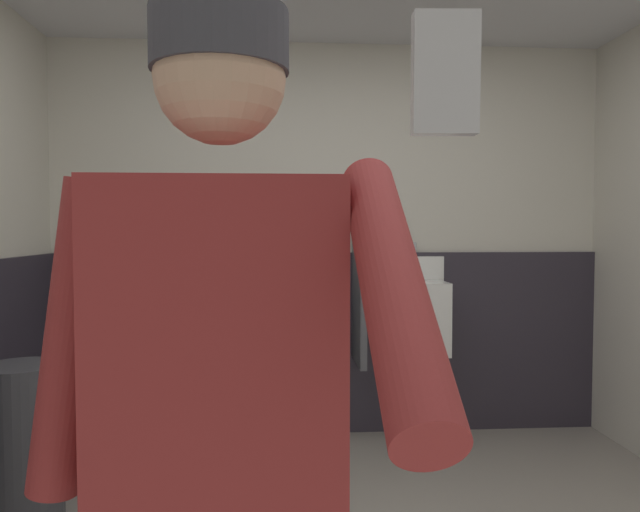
{
  "coord_description": "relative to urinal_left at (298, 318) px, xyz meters",
  "views": [
    {
      "loc": [
        -0.33,
        -1.85,
        1.32
      ],
      "look_at": [
        -0.22,
        -0.21,
        1.25
      ],
      "focal_mm": 33.21,
      "sensor_mm": 36.0,
      "label": 1
    }
  ],
  "objects": [
    {
      "name": "wall_back",
      "position": [
        0.22,
        0.22,
        0.48
      ],
      "size": [
        4.12,
        0.12,
        2.51
      ],
      "primitive_type": "cube",
      "color": "beige",
      "rests_on": "ground_plane"
    },
    {
      "name": "wainscot_band_back",
      "position": [
        0.22,
        0.14,
        -0.19
      ],
      "size": [
        3.52,
        0.03,
        1.18
      ],
      "primitive_type": "cube",
      "color": "#2D2833",
      "rests_on": "ground_plane"
    },
    {
      "name": "urinal_left",
      "position": [
        0.0,
        0.0,
        0.0
      ],
      "size": [
        0.4,
        0.34,
        1.24
      ],
      "color": "white",
      "rests_on": "ground_plane"
    },
    {
      "name": "urinal_middle",
      "position": [
        0.75,
        0.0,
        0.0
      ],
      "size": [
        0.4,
        0.34,
        1.24
      ],
      "color": "white",
      "rests_on": "ground_plane"
    },
    {
      "name": "privacy_divider_panel",
      "position": [
        0.38,
        -0.07,
        0.17
      ],
      "size": [
        0.04,
        0.4,
        0.9
      ],
      "primitive_type": "cube",
      "color": "#4C4C51"
    },
    {
      "name": "person",
      "position": [
        -0.22,
        -2.61,
        0.23
      ],
      "size": [
        0.65,
        0.6,
        1.7
      ],
      "color": "#2D3342",
      "rests_on": "ground_plane"
    },
    {
      "name": "cell_phone",
      "position": [
        0.04,
        -3.11,
        0.69
      ],
      "size": [
        0.06,
        0.03,
        0.11
      ],
      "primitive_type": "cube",
      "rotation": [
        0.03,
        0.0,
        -0.06
      ],
      "color": "silver"
    },
    {
      "name": "trash_bin",
      "position": [
        -1.23,
        -1.05,
        -0.41
      ],
      "size": [
        0.34,
        0.34,
        0.74
      ],
      "primitive_type": "cylinder",
      "color": "#38383D",
      "rests_on": "ground_plane"
    }
  ]
}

